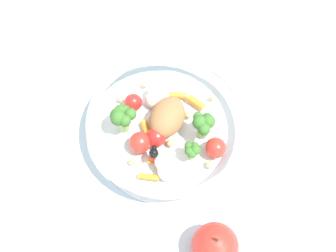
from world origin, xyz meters
TOP-DOWN VIEW (x-y plane):
  - ground_plane at (0.00, 0.00)m, footprint 2.40×2.40m
  - food_container at (-0.01, 0.02)m, footprint 0.25×0.25m
  - loose_apple at (-0.14, -0.13)m, footprint 0.07×0.07m

SIDE VIEW (x-z plane):
  - ground_plane at x=0.00m, z-range 0.00..0.00m
  - food_container at x=-0.01m, z-range 0.00..0.06m
  - loose_apple at x=-0.14m, z-range -0.01..0.07m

